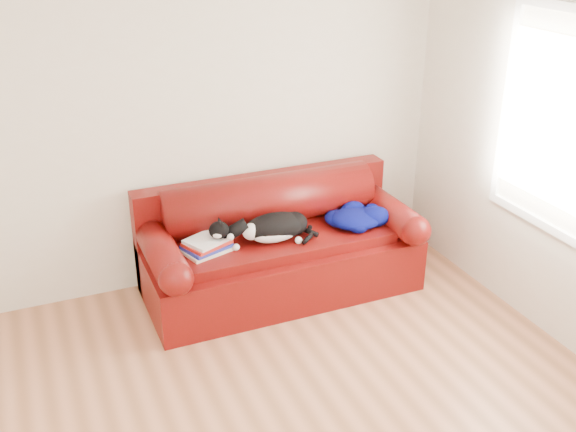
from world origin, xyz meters
name	(u,v)px	position (x,y,z in m)	size (l,w,h in m)	color
room_shell	(282,162)	(0.12, 0.02, 1.67)	(4.52, 4.02, 2.61)	beige
sofa_base	(281,263)	(0.72, 1.49, 0.24)	(2.10, 0.90, 0.50)	#420E02
sofa_back	(269,216)	(0.72, 1.74, 0.54)	(2.10, 1.01, 0.88)	#420E02
book_stack	(207,245)	(0.12, 1.44, 0.55)	(0.38, 0.34, 0.10)	beige
cat	(275,228)	(0.64, 1.41, 0.60)	(0.71, 0.31, 0.26)	black
blanket	(357,217)	(1.33, 1.41, 0.57)	(0.50, 0.40, 0.15)	#040249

